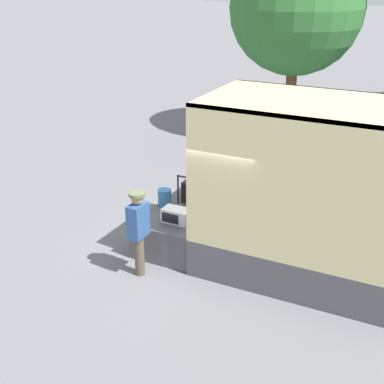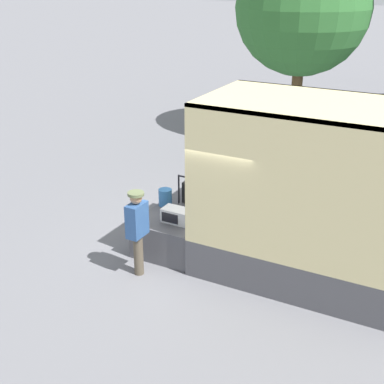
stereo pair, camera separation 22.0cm
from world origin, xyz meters
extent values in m
plane|color=slate|center=(0.00, 0.00, 0.00)|extent=(160.00, 160.00, 0.00)
cube|color=#4C4C51|center=(1.98, 0.00, 0.37)|extent=(3.97, 2.25, 0.74)
cube|color=beige|center=(1.98, 1.10, 2.01)|extent=(3.97, 0.06, 2.55)
cube|color=beige|center=(1.98, -1.10, 2.01)|extent=(3.97, 0.06, 2.55)
cube|color=beige|center=(1.98, 0.00, 3.26)|extent=(3.97, 2.25, 0.06)
cylinder|color=#3370B2|center=(1.55, 0.52, 0.92)|extent=(0.29, 0.29, 0.36)
cube|color=#B2A893|center=(2.79, -0.51, 0.88)|extent=(0.44, 0.32, 0.30)
cube|color=#2D7F33|center=(1.90, -0.25, 0.86)|extent=(0.44, 0.32, 0.26)
cube|color=#2D7F33|center=(2.03, -0.52, 0.86)|extent=(0.44, 0.32, 0.25)
cube|color=#4C4C51|center=(-0.65, 0.00, 0.37)|extent=(1.30, 2.14, 0.74)
cube|color=white|center=(-0.52, -0.52, 0.88)|extent=(0.56, 0.33, 0.28)
cube|color=black|center=(-0.58, -0.70, 0.88)|extent=(0.36, 0.01, 0.19)
cube|color=black|center=(-0.60, 0.54, 0.96)|extent=(0.57, 0.41, 0.46)
cylinder|color=slate|center=(-0.37, 0.54, 0.99)|extent=(0.22, 0.22, 0.22)
cylinder|color=black|center=(-0.94, 0.31, 1.05)|extent=(0.04, 0.04, 0.63)
cylinder|color=black|center=(-0.25, 0.31, 1.05)|extent=(0.04, 0.04, 0.63)
cylinder|color=black|center=(-0.94, 0.78, 1.05)|extent=(0.04, 0.04, 0.63)
cylinder|color=black|center=(-0.25, 0.78, 1.05)|extent=(0.04, 0.04, 0.63)
cylinder|color=black|center=(-0.60, 0.31, 1.35)|extent=(0.68, 0.04, 0.04)
cylinder|color=black|center=(-0.60, 0.78, 1.35)|extent=(0.68, 0.04, 0.04)
cylinder|color=#3370B2|center=(-1.12, 0.06, 0.92)|extent=(0.28, 0.28, 0.36)
cylinder|color=brown|center=(-0.80, -1.49, 0.40)|extent=(0.18, 0.18, 0.81)
cube|color=#2D5189|center=(-0.80, -1.49, 1.13)|extent=(0.24, 0.44, 0.64)
sphere|color=tan|center=(-0.80, -1.49, 1.56)|extent=(0.22, 0.22, 0.22)
cylinder|color=#606B47|center=(-0.80, -1.49, 1.64)|extent=(0.30, 0.30, 0.06)
cylinder|color=brown|center=(-1.06, 8.55, 1.14)|extent=(0.36, 0.36, 2.27)
sphere|color=#337033|center=(-1.06, 8.55, 4.20)|extent=(4.28, 4.28, 4.28)
camera|label=1|loc=(4.00, -8.83, 5.36)|focal=50.00mm
camera|label=2|loc=(4.19, -8.73, 5.36)|focal=50.00mm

